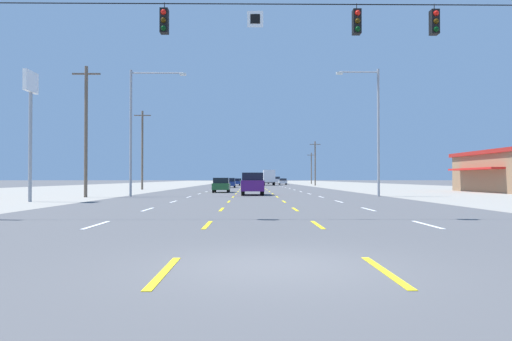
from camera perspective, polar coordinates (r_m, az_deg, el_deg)
ground_plane at (r=74.02m, az=-0.40°, el=-2.10°), size 572.00×572.00×0.00m
lot_apron_left at (r=77.93m, az=-18.93°, el=-1.99°), size 28.00×440.00×0.01m
lot_apron_right at (r=78.17m, az=18.07°, el=-1.99°), size 28.00×440.00×0.01m
lane_markings at (r=112.52m, az=-0.50°, el=-1.70°), size 10.64×227.60×0.01m
signal_span_wire at (r=18.07m, az=1.88°, el=11.23°), size 27.37×0.53×9.40m
suv_center_turn_nearest at (r=42.01m, az=-0.42°, el=-1.57°), size 1.98×4.90×1.98m
hatchback_inner_left_near at (r=49.73m, az=-4.20°, el=-1.75°), size 1.72×3.90×1.54m
hatchback_inner_left_mid at (r=74.73m, az=-3.17°, el=-1.48°), size 1.72×3.90×1.54m
sedan_inner_left_midfar at (r=97.31m, az=-2.44°, el=-1.38°), size 1.80×4.50×1.46m
box_truck_inner_right_far at (r=99.74m, az=1.56°, el=-0.75°), size 2.40×7.20×3.23m
sedan_far_right_farther at (r=110.41m, az=3.24°, el=-1.33°), size 1.80×4.50×1.46m
sedan_inner_right_farthest at (r=121.65m, az=1.15°, el=-1.29°), size 1.80×4.50×1.46m
sedan_inner_left_distant_a at (r=130.63m, az=-2.13°, el=-1.27°), size 1.80×4.50×1.46m
hatchback_far_left_distant_b at (r=137.40m, az=-3.42°, el=-1.24°), size 1.72×3.90×1.54m
suv_far_right_distant_c at (r=137.63m, az=2.48°, el=-1.14°), size 1.98×4.90×1.98m
pole_sign_left_row_0 at (r=33.32m, az=-25.52°, el=6.95°), size 0.24×1.70×8.26m
streetlight_left_row_0 at (r=40.01m, az=-14.20°, el=5.59°), size 4.60×0.26×10.36m
streetlight_right_row_0 at (r=40.23m, az=14.10°, el=5.47°), size 3.56×0.26×10.49m
utility_pole_left_row_0 at (r=39.45m, az=-19.80°, el=4.72°), size 2.20×0.26×10.28m
utility_pole_left_row_1 at (r=63.93m, az=-13.54°, el=2.57°), size 2.20×0.26×10.36m
utility_pole_right_row_2 at (r=97.09m, az=7.14°, el=0.96°), size 2.20×0.26×9.02m
utility_pole_right_row_3 at (r=124.48m, az=6.69°, el=0.34°), size 2.20×0.26×8.17m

